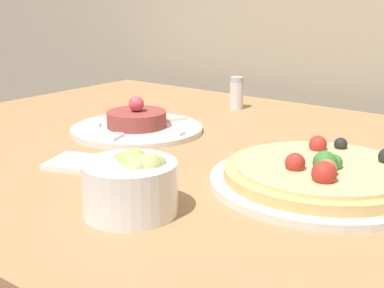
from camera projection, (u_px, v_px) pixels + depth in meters
The scene contains 6 objects.
dining_table at pixel (220, 208), 0.90m from camera, with size 1.30×0.89×0.76m.
pizza_plate at pixel (322, 175), 0.73m from camera, with size 0.31×0.31×0.05m.
tartare_plate at pixel (137, 125), 1.00m from camera, with size 0.25×0.25×0.07m.
small_bowl at pixel (132, 184), 0.63m from camera, with size 0.11×0.11×0.08m.
napkin at pixel (90, 164), 0.81m from camera, with size 0.14×0.11×0.01m.
salt_shaker at pixel (237, 93), 1.19m from camera, with size 0.03×0.03×0.07m.
Camera 1 is at (0.47, -0.24, 1.02)m, focal length 50.00 mm.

